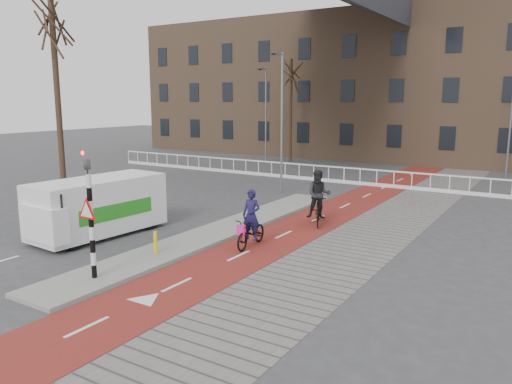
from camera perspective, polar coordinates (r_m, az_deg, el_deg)
The scene contains 16 objects.
ground at distance 15.57m, azimuth -10.82°, elevation -8.21°, with size 120.00×120.00×0.00m, color #38383A.
bike_lane at distance 23.01m, azimuth 9.20°, elevation -2.01°, with size 2.50×60.00×0.01m, color maroon.
sidewalk at distance 22.11m, azimuth 15.90°, elevation -2.80°, with size 3.00×60.00×0.01m, color slate.
curb_island at distance 18.93m, azimuth -4.16°, elevation -4.47°, with size 1.80×16.00×0.12m, color gray.
traffic_signal at distance 14.14m, azimuth -18.46°, elevation -2.13°, with size 0.80×0.80×3.68m.
bollard at distance 16.28m, azimuth -11.41°, elevation -5.65°, with size 0.12×0.12×0.71m, color yellow.
cyclist_near at distance 16.93m, azimuth -0.54°, elevation -4.12°, with size 0.84×1.95×1.98m.
cyclist_far at distance 20.06m, azimuth 7.16°, elevation -1.15°, with size 1.36×2.14×2.20m.
van at distance 19.18m, azimuth -17.59°, elevation -1.50°, with size 2.33×5.06×2.12m.
railing at distance 31.94m, azimuth 3.35°, elevation 2.17°, with size 28.00×0.10×0.99m.
townhouse_row at distance 44.80m, azimuth 15.34°, elevation 13.86°, with size 46.00×10.00×15.90m.
tree_left at distance 26.20m, azimuth -21.71°, elevation 9.63°, with size 0.28×0.28×9.74m, color #322116.
tree_mid at distance 40.25m, azimuth 3.97°, elevation 9.22°, with size 0.26×0.26×8.06m, color #322116.
streetlight_near at distance 26.47m, azimuth 2.96°, elevation 7.73°, with size 0.12×0.12×7.32m, color slate.
streetlight_left at distance 39.45m, azimuth 1.13°, elevation 8.68°, with size 0.12×0.12×7.33m, color slate.
streetlight_right at distance 35.62m, azimuth 27.10°, elevation 7.19°, with size 0.12×0.12×7.15m, color slate.
Camera 1 is at (10.12, -10.75, 4.97)m, focal length 35.00 mm.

